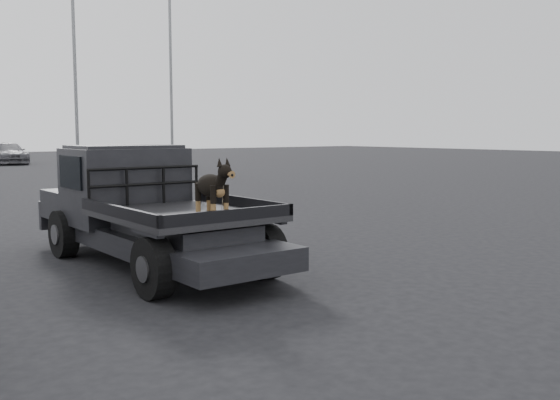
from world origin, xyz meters
TOP-DOWN VIEW (x-y plane):
  - ground at (0.00, 0.00)m, footprint 120.00×120.00m
  - flatbed_ute at (0.64, 2.29)m, footprint 2.00×5.40m
  - ute_cab at (0.64, 3.24)m, footprint 1.72×1.30m
  - headache_rack at (0.64, 2.49)m, footprint 1.80×0.08m
  - dog at (0.53, 0.40)m, footprint 0.32×0.60m
  - distant_car_b at (6.99, 35.39)m, footprint 2.18×4.72m
  - floodlight_mid at (8.51, 27.25)m, footprint 1.08×0.28m
  - floodlight_far at (15.88, 30.40)m, footprint 1.08×0.28m

SIDE VIEW (x-z plane):
  - ground at x=0.00m, z-range 0.00..0.00m
  - flatbed_ute at x=0.64m, z-range 0.00..0.92m
  - distant_car_b at x=6.99m, z-range 0.00..1.34m
  - headache_rack at x=0.64m, z-range 0.92..1.47m
  - dog at x=0.53m, z-range 0.92..1.66m
  - ute_cab at x=0.64m, z-range 0.92..1.80m
  - floodlight_mid at x=8.51m, z-range 0.59..12.75m
  - floodlight_far at x=15.88m, z-range 0.61..16.94m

